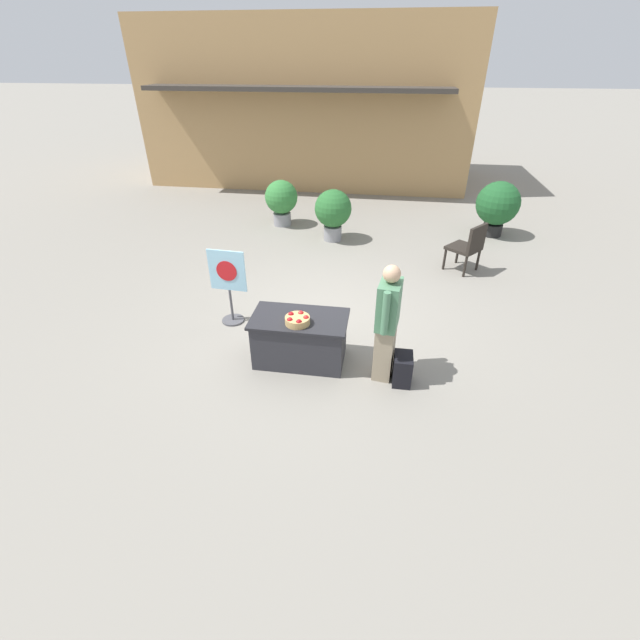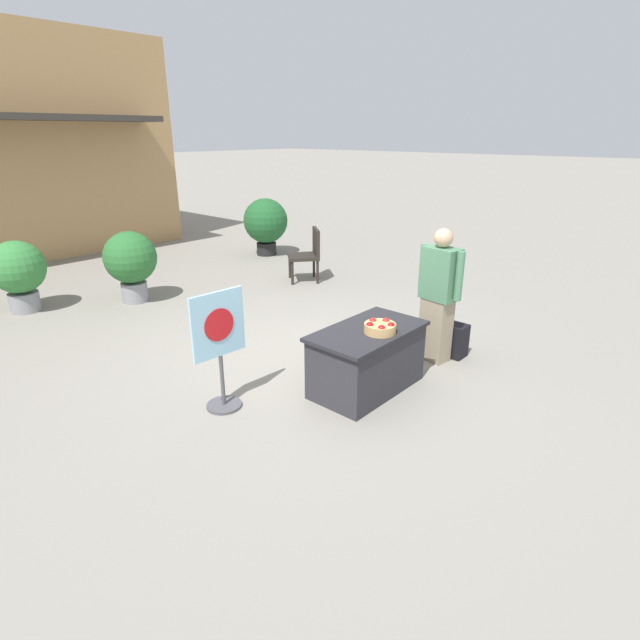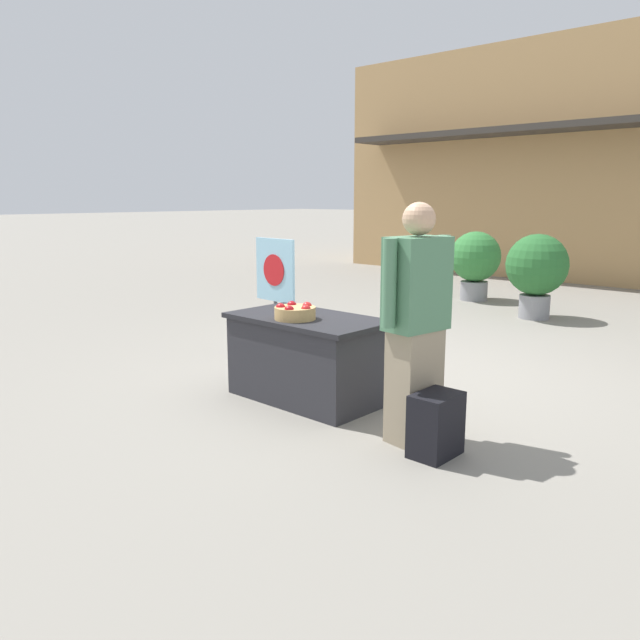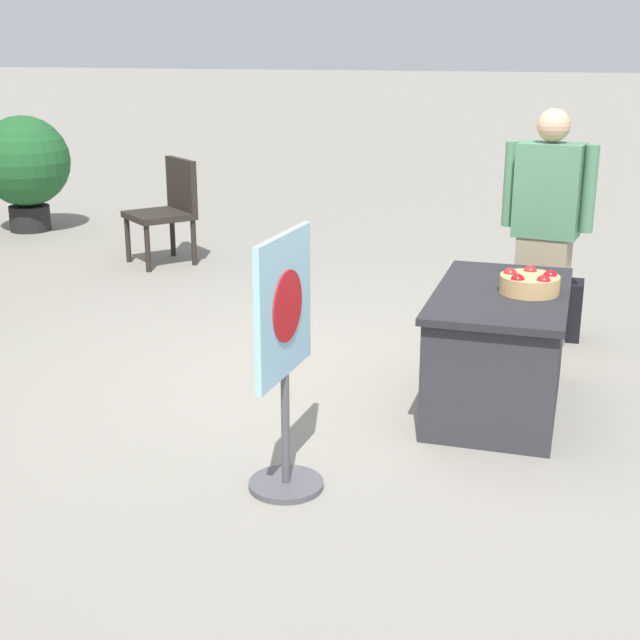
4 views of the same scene
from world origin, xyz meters
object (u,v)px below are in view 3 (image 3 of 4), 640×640
display_table (308,358)px  potted_plant_far_right (537,268)px  apple_basket (295,312)px  poster_board (275,292)px  person_visitor (416,323)px  backpack (436,425)px  potted_plant_near_right (475,260)px

display_table → potted_plant_far_right: size_ratio=1.12×
apple_basket → poster_board: poster_board is taller
apple_basket → potted_plant_far_right: (-0.14, 4.84, -0.06)m
person_visitor → poster_board: size_ratio=1.32×
display_table → apple_basket: bearing=-88.1°
display_table → person_visitor: bearing=-8.1°
display_table → backpack: display_table is taller
person_visitor → backpack: (0.25, -0.11, -0.62)m
potted_plant_near_right → potted_plant_far_right: size_ratio=0.96×
display_table → backpack: bearing=-11.1°
person_visitor → backpack: person_visitor is taller
display_table → potted_plant_far_right: bearing=91.7°
display_table → person_visitor: 1.27m
display_table → apple_basket: apple_basket is taller
poster_board → potted_plant_far_right: (1.16, 3.84, 0.02)m
backpack → potted_plant_far_right: size_ratio=0.36×
apple_basket → display_table: bearing=91.9°
backpack → poster_board: size_ratio=0.34×
display_table → person_visitor: size_ratio=0.81×
display_table → poster_board: 1.58m
potted_plant_far_right → display_table: bearing=-88.3°
person_visitor → backpack: 0.68m
person_visitor → potted_plant_near_right: person_visitor is taller
backpack → potted_plant_near_right: (-2.97, 5.81, 0.45)m
person_visitor → potted_plant_far_right: 5.04m
apple_basket → backpack: bearing=-5.3°
apple_basket → potted_plant_far_right: 4.85m
backpack → poster_board: 2.98m
display_table → potted_plant_near_right: 5.75m
person_visitor → poster_board: 2.67m
display_table → apple_basket: (0.00, -0.15, 0.41)m
poster_board → backpack: bearing=71.0°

